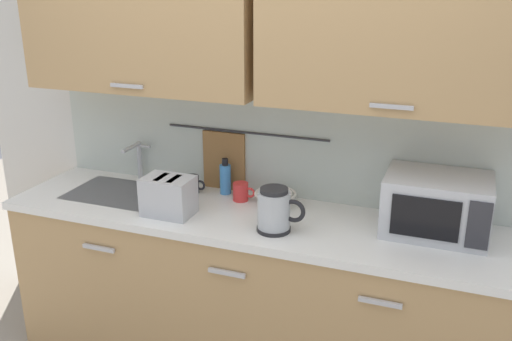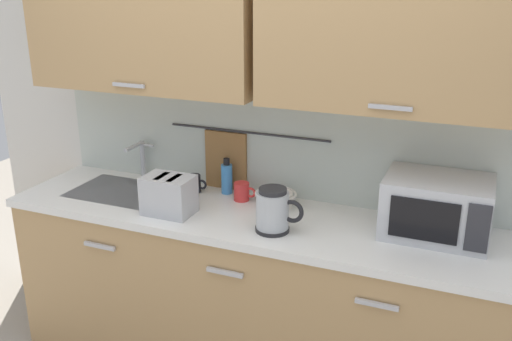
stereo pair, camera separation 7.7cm
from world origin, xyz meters
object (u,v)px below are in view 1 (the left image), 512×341
electric_kettle (275,210)px  mug_near_sink (192,184)px  mug_by_kettle (241,192)px  dish_soap_bottle (225,178)px  mixing_bowl (275,198)px  toaster (168,196)px  microwave (436,205)px

electric_kettle → mug_near_sink: electric_kettle is taller
electric_kettle → mug_by_kettle: electric_kettle is taller
electric_kettle → mug_by_kettle: 0.41m
dish_soap_bottle → mixing_bowl: bearing=-14.2°
dish_soap_bottle → toaster: size_ratio=0.77×
microwave → mixing_bowl: size_ratio=2.15×
microwave → mug_by_kettle: 0.97m
electric_kettle → dish_soap_bottle: 0.53m
electric_kettle → mug_near_sink: bearing=152.7°
dish_soap_bottle → microwave: bearing=-5.6°
mixing_bowl → toaster: toaster is taller
mixing_bowl → mug_by_kettle: (-0.19, 0.02, 0.00)m
dish_soap_bottle → mug_by_kettle: dish_soap_bottle is taller
mug_by_kettle → mug_near_sink: bearing=178.5°
mug_by_kettle → mixing_bowl: bearing=-4.6°
mixing_bowl → toaster: bearing=-149.0°
electric_kettle → toaster: bearing=-179.6°
mixing_bowl → mug_by_kettle: size_ratio=1.78×
mug_near_sink → dish_soap_bottle: bearing=17.7°
electric_kettle → mug_by_kettle: (-0.28, 0.29, -0.05)m
mixing_bowl → dish_soap_bottle: bearing=165.8°
microwave → electric_kettle: bearing=-160.5°
electric_kettle → toaster: 0.55m
mixing_bowl → toaster: size_ratio=0.84×
dish_soap_bottle → toaster: 0.38m
microwave → mug_by_kettle: size_ratio=3.83×
dish_soap_bottle → toaster: bearing=-112.7°
mixing_bowl → microwave: bearing=-2.1°
mug_near_sink → mug_by_kettle: bearing=-1.5°
microwave → mug_near_sink: size_ratio=3.83×
electric_kettle → mixing_bowl: 0.29m
mug_near_sink → mug_by_kettle: same height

